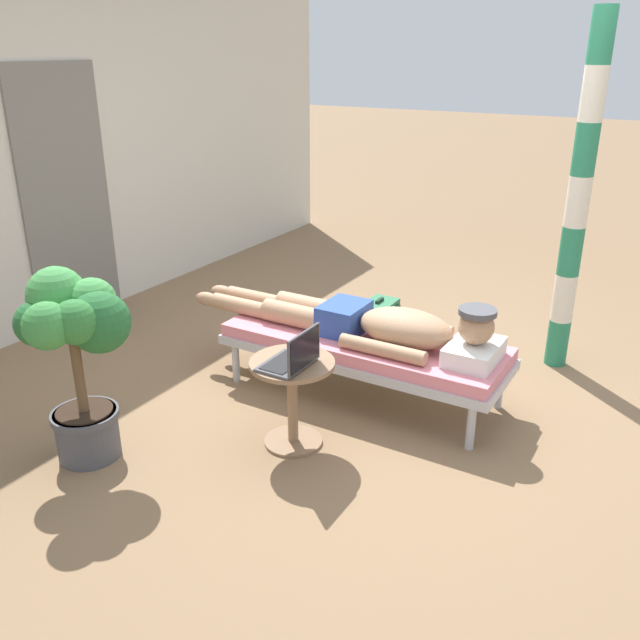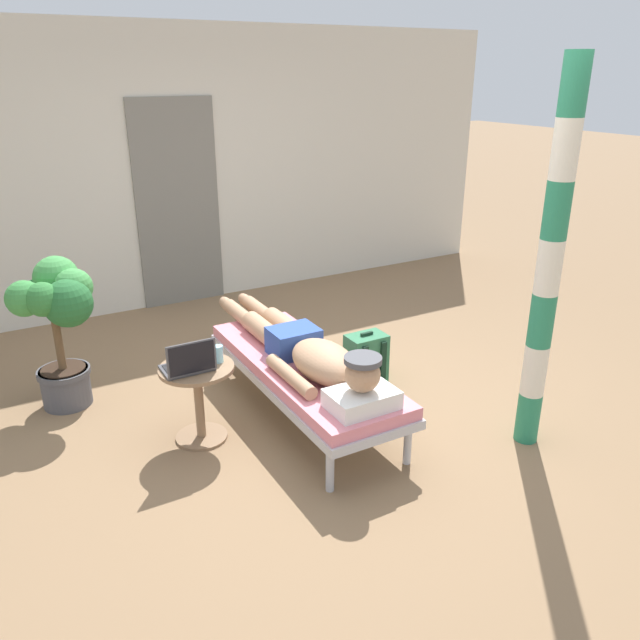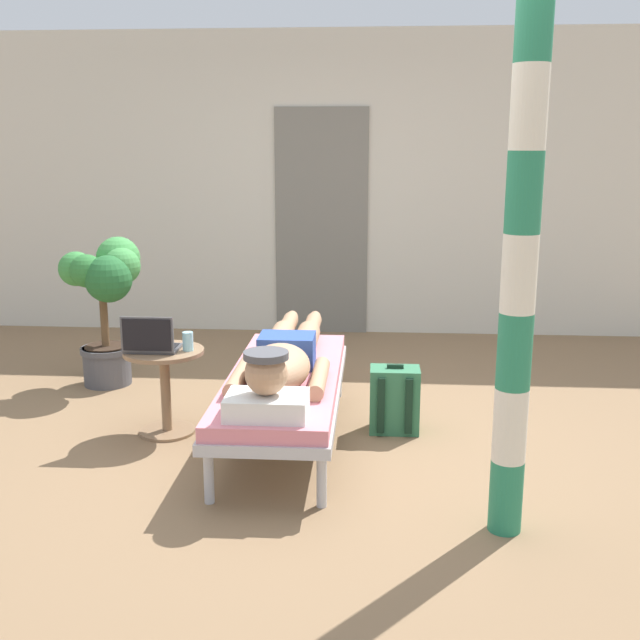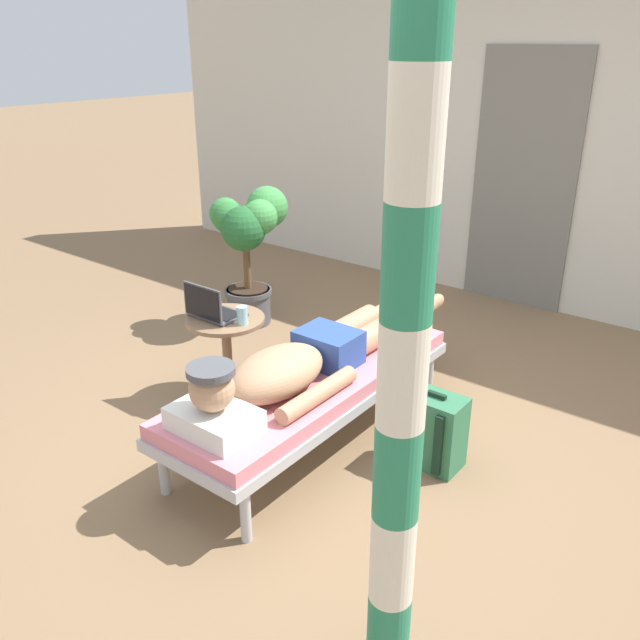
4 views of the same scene
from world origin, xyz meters
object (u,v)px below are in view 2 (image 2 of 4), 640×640
object	(u,v)px
side_table	(198,390)
potted_plant	(58,315)
lounge_chair	(304,371)
laptop	(189,363)
backpack	(366,359)
porch_post	(549,267)
person_reclining	(307,351)
drink_glass	(218,354)

from	to	relation	value
side_table	potted_plant	xyz separation A→B (m)	(-0.67, 0.93, 0.33)
lounge_chair	laptop	size ratio (longest dim) A/B	5.99
lounge_chair	backpack	bearing A→B (deg)	17.54
lounge_chair	laptop	world-z (taller)	laptop
lounge_chair	porch_post	xyz separation A→B (m)	(1.13, -1.00, 0.84)
side_table	backpack	distance (m)	1.40
lounge_chair	laptop	xyz separation A→B (m)	(-0.79, 0.02, 0.24)
potted_plant	laptop	bearing A→B (deg)	-58.25
person_reclining	laptop	distance (m)	0.80
person_reclining	porch_post	xyz separation A→B (m)	(1.13, -0.94, 0.67)
lounge_chair	person_reclining	distance (m)	0.18
backpack	porch_post	distance (m)	1.63
person_reclining	porch_post	bearing A→B (deg)	-39.93
lounge_chair	side_table	world-z (taller)	side_table
person_reclining	drink_glass	size ratio (longest dim) A/B	19.37
laptop	backpack	distance (m)	1.50
drink_glass	porch_post	world-z (taller)	porch_post
laptop	potted_plant	bearing A→B (deg)	121.75
side_table	porch_post	world-z (taller)	porch_post
lounge_chair	backpack	world-z (taller)	backpack
side_table	potted_plant	size ratio (longest dim) A/B	0.49
side_table	porch_post	distance (m)	2.30
potted_plant	person_reclining	bearing A→B (deg)	-37.15
porch_post	side_table	bearing A→B (deg)	150.02
lounge_chair	potted_plant	xyz separation A→B (m)	(-1.40, 1.01, 0.34)
drink_glass	backpack	world-z (taller)	drink_glass
drink_glass	potted_plant	xyz separation A→B (m)	(-0.82, 0.93, 0.11)
side_table	backpack	world-z (taller)	side_table
side_table	laptop	bearing A→B (deg)	-139.48
drink_glass	potted_plant	distance (m)	1.25
side_table	drink_glass	world-z (taller)	drink_glass
side_table	drink_glass	bearing A→B (deg)	-1.25
laptop	porch_post	distance (m)	2.25
person_reclining	drink_glass	bearing A→B (deg)	167.72
lounge_chair	drink_glass	world-z (taller)	drink_glass
side_table	person_reclining	bearing A→B (deg)	-10.07
drink_glass	potted_plant	bearing A→B (deg)	131.20
potted_plant	porch_post	bearing A→B (deg)	-38.42
person_reclining	potted_plant	world-z (taller)	potted_plant
person_reclining	backpack	world-z (taller)	person_reclining
lounge_chair	person_reclining	size ratio (longest dim) A/B	0.86
lounge_chair	side_table	xyz separation A→B (m)	(-0.73, 0.08, 0.01)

